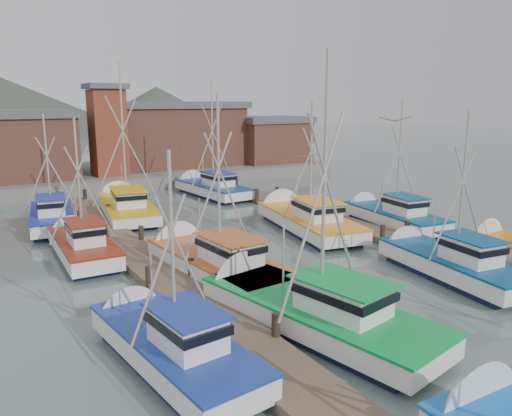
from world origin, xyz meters
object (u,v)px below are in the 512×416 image
boat_4 (304,308)px  boat_8 (212,261)px  lookout_tower (108,129)px  boat_12 (125,206)px

boat_4 → boat_8: 6.80m
lookout_tower → boat_4: boat_4 is taller
boat_12 → boat_8: bearing=-82.4°
lookout_tower → boat_8: lookout_tower is taller
lookout_tower → boat_12: boat_12 is taller
lookout_tower → boat_4: bearing=-93.7°
boat_8 → lookout_tower: bearing=79.5°
boat_4 → boat_12: bearing=79.7°
lookout_tower → boat_4: (-2.21, -34.19, -4.86)m
boat_4 → boat_12: boat_12 is taller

